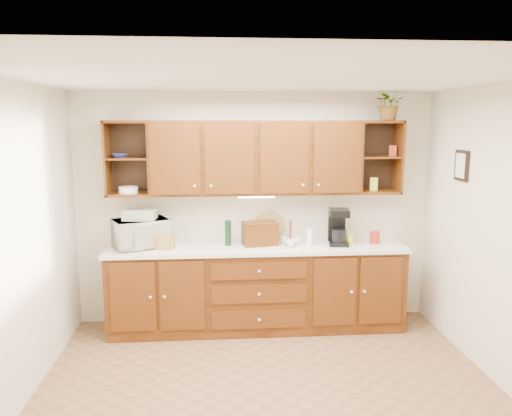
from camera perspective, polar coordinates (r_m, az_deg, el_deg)
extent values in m
plane|color=brown|center=(4.47, 1.67, -20.74)|extent=(4.00, 4.00, 0.00)
plane|color=white|center=(3.87, 1.86, 14.69)|extent=(4.00, 4.00, 0.00)
plane|color=beige|center=(5.68, -0.14, -0.07)|extent=(4.00, 0.00, 4.00)
plane|color=beige|center=(4.25, -26.21, -4.41)|extent=(0.00, 3.50, 3.50)
plane|color=beige|center=(4.63, 27.24, -3.40)|extent=(0.00, 3.50, 3.50)
cube|color=#351306|center=(5.60, 0.09, -9.20)|extent=(3.20, 0.60, 0.90)
cube|color=silver|center=(5.45, 0.10, -4.56)|extent=(3.24, 0.64, 0.04)
cube|color=#351306|center=(5.44, -0.01, 5.77)|extent=(2.30, 0.33, 0.80)
cube|color=black|center=(5.66, -14.22, 5.62)|extent=(0.45, 0.02, 0.80)
cube|color=black|center=(5.86, 13.46, 5.78)|extent=(0.45, 0.02, 0.80)
cube|color=#351306|center=(5.51, -14.49, 5.51)|extent=(0.43, 0.30, 0.02)
cube|color=#351306|center=(5.72, 13.93, 5.67)|extent=(0.43, 0.30, 0.02)
cube|color=#351306|center=(5.70, 14.09, 9.53)|extent=(0.45, 0.33, 0.03)
cube|color=white|center=(5.44, 0.03, 1.31)|extent=(0.40, 0.05, 0.02)
cube|color=black|center=(5.32, 22.46, 4.51)|extent=(0.03, 0.24, 0.30)
cylinder|color=#9F7642|center=(5.45, -10.54, -3.73)|extent=(0.28, 0.28, 0.15)
imported|color=silver|center=(5.51, -13.03, -2.83)|extent=(0.66, 0.57, 0.31)
cube|color=#E4DA6B|center=(5.47, -13.11, -0.75)|extent=(0.35, 0.27, 0.10)
cylinder|color=black|center=(5.45, -3.21, -2.86)|extent=(0.09, 0.09, 0.28)
cylinder|color=#9F7642|center=(5.65, 1.53, -3.75)|extent=(0.35, 0.10, 0.35)
cube|color=#351306|center=(5.47, 0.45, -2.92)|extent=(0.40, 0.29, 0.26)
cylinder|color=#351306|center=(5.48, 3.94, -2.84)|extent=(0.02, 0.02, 0.27)
cylinder|color=#351306|center=(5.51, 3.93, -4.15)|extent=(0.11, 0.11, 0.01)
imported|color=white|center=(5.54, 4.57, -3.73)|extent=(0.13, 0.13, 0.08)
imported|color=white|center=(5.53, 3.26, -3.74)|extent=(0.13, 0.13, 0.08)
imported|color=white|center=(5.43, 3.98, -4.00)|extent=(0.13, 0.13, 0.08)
cylinder|color=#9D2816|center=(5.70, 13.41, -3.29)|extent=(0.12, 0.12, 0.14)
cylinder|color=white|center=(5.51, 6.17, -3.28)|extent=(0.08, 0.08, 0.18)
cylinder|color=gold|center=(5.61, 10.64, -3.53)|extent=(0.11, 0.11, 0.11)
cube|color=black|center=(5.58, 9.40, -3.93)|extent=(0.25, 0.30, 0.04)
cube|color=black|center=(5.64, 9.20, -2.02)|extent=(0.20, 0.09, 0.34)
cube|color=black|center=(5.51, 9.50, -0.53)|extent=(0.25, 0.30, 0.07)
cylinder|color=black|center=(5.54, 9.48, -3.14)|extent=(0.18, 0.18, 0.15)
imported|color=navy|center=(5.52, -15.32, 5.80)|extent=(0.19, 0.19, 0.04)
cylinder|color=white|center=(5.53, -14.39, 2.03)|extent=(0.23, 0.23, 0.07)
cube|color=gold|center=(5.69, 13.33, 2.67)|extent=(0.10, 0.09, 0.14)
cube|color=#9D2816|center=(5.75, 15.38, 6.32)|extent=(0.10, 0.09, 0.12)
imported|color=#999999|center=(5.67, 15.05, 11.49)|extent=(0.36, 0.32, 0.37)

